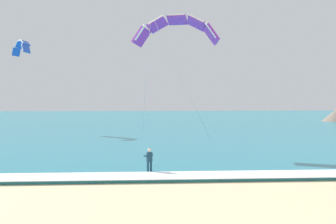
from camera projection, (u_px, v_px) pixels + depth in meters
name	position (u px, v px, depth m)	size (l,w,h in m)	color
sea	(158.00, 121.00, 82.67)	(200.00, 120.00, 0.20)	teal
surf_foam	(196.00, 175.00, 23.82)	(200.00, 2.36, 0.04)	white
surfboard	(149.00, 175.00, 24.99)	(0.85, 1.47, 0.09)	#E04C38
kitesurfer	(149.00, 160.00, 24.97)	(0.63, 0.62, 1.69)	#143347
kite_primary	(176.00, 27.00, 33.82)	(7.29, 10.19, 10.77)	purple
kite_distant	(22.00, 46.00, 53.09)	(3.70, 5.12, 2.02)	blue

